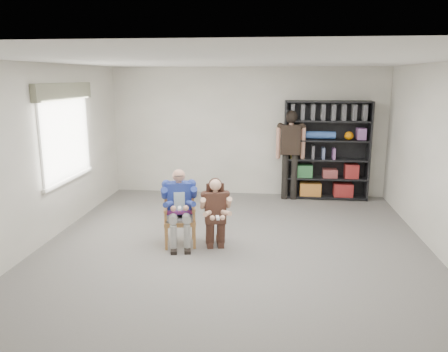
# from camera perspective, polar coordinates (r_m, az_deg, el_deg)

# --- Properties ---
(room_shell) EXTENTS (6.00, 7.00, 2.80)m
(room_shell) POSITION_cam_1_polar(r_m,az_deg,el_deg) (6.23, 1.23, 1.88)
(room_shell) COLOR beige
(room_shell) RESTS_ON ground
(floor) EXTENTS (6.00, 7.00, 0.01)m
(floor) POSITION_cam_1_polar(r_m,az_deg,el_deg) (6.64, 1.17, -10.07)
(floor) COLOR slate
(floor) RESTS_ON ground
(window_left) EXTENTS (0.16, 2.00, 1.75)m
(window_left) POSITION_cam_1_polar(r_m,az_deg,el_deg) (7.96, -19.84, 5.19)
(window_left) COLOR white
(window_left) RESTS_ON room_shell
(armchair) EXTENTS (0.64, 0.63, 0.93)m
(armchair) POSITION_cam_1_polar(r_m,az_deg,el_deg) (6.86, -5.81, -5.21)
(armchair) COLOR #A67041
(armchair) RESTS_ON floor
(seated_man) EXTENTS (0.67, 0.82, 1.21)m
(seated_man) POSITION_cam_1_polar(r_m,az_deg,el_deg) (6.82, -5.83, -4.09)
(seated_man) COLOR navy
(seated_man) RESTS_ON floor
(kneeling_woman) EXTENTS (0.62, 0.83, 1.11)m
(kneeling_woman) POSITION_cam_1_polar(r_m,az_deg,el_deg) (6.63, -1.11, -4.99)
(kneeling_woman) COLOR #371F1B
(kneeling_woman) RESTS_ON floor
(bookshelf) EXTENTS (1.80, 0.38, 2.10)m
(bookshelf) POSITION_cam_1_polar(r_m,az_deg,el_deg) (9.57, 13.19, 3.26)
(bookshelf) COLOR black
(bookshelf) RESTS_ON floor
(standing_man) EXTENTS (0.59, 0.34, 1.89)m
(standing_man) POSITION_cam_1_polar(r_m,az_deg,el_deg) (9.38, 8.64, 2.61)
(standing_man) COLOR black
(standing_man) RESTS_ON floor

